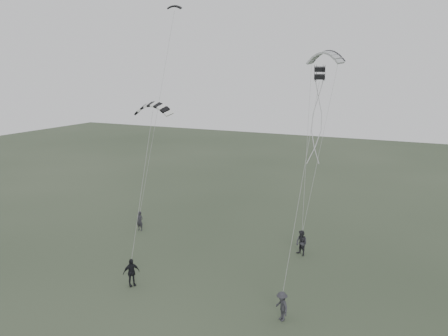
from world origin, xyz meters
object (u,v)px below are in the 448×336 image
at_px(flyer_left, 140,221).
at_px(kite_dark_small, 174,6).
at_px(flyer_right, 301,243).
at_px(kite_box, 320,73).
at_px(kite_pale_large, 325,52).
at_px(flyer_center, 131,272).
at_px(kite_striped, 153,104).
at_px(flyer_far, 282,306).

height_order(flyer_left, kite_dark_small, kite_dark_small).
distance_m(flyer_left, kite_dark_small, 19.32).
height_order(flyer_right, kite_box, kite_box).
bearing_deg(flyer_right, kite_pale_large, 122.50).
xyz_separation_m(flyer_left, kite_dark_small, (0.74, 5.45, 18.52)).
distance_m(flyer_center, kite_box, 17.25).
height_order(flyer_right, flyer_center, flyer_right).
distance_m(flyer_center, kite_striped, 12.06).
xyz_separation_m(flyer_left, kite_striped, (3.72, -2.84, 10.49)).
xyz_separation_m(flyer_right, kite_pale_large, (-0.34, 6.48, 14.26)).
bearing_deg(kite_striped, flyer_right, 18.91).
bearing_deg(flyer_center, kite_striped, 52.53).
bearing_deg(flyer_far, flyer_left, -164.13).
relative_size(flyer_far, kite_dark_small, 1.34).
bearing_deg(flyer_right, kite_box, -38.06).
bearing_deg(kite_box, flyer_center, -170.52).
xyz_separation_m(flyer_left, flyer_right, (14.29, 0.80, 0.12)).
bearing_deg(kite_box, kite_striped, 160.35).
height_order(kite_pale_large, kite_striped, kite_pale_large).
relative_size(flyer_right, kite_striped, 0.65).
xyz_separation_m(flyer_left, flyer_far, (15.67, -8.39, -0.00)).
distance_m(kite_dark_small, kite_box, 18.66).
height_order(flyer_left, flyer_center, flyer_center).
distance_m(flyer_far, kite_striped, 16.84).
height_order(kite_dark_small, kite_box, kite_dark_small).
bearing_deg(flyer_left, kite_striped, -38.70).
height_order(flyer_center, flyer_far, flyer_center).
height_order(kite_dark_small, kite_pale_large, kite_dark_small).
bearing_deg(flyer_far, kite_dark_small, -178.79).
height_order(kite_dark_small, kite_striped, kite_dark_small).
xyz_separation_m(flyer_far, kite_pale_large, (-1.72, 15.67, 14.38)).
xyz_separation_m(flyer_far, kite_box, (0.40, 4.90, 12.75)).
relative_size(flyer_center, kite_dark_small, 1.45).
relative_size(kite_striped, kite_box, 4.32).
distance_m(flyer_right, flyer_far, 9.29).
distance_m(flyer_center, kite_pale_large, 22.99).
relative_size(flyer_center, kite_striped, 0.62).
height_order(flyer_center, kite_striped, kite_striped).
distance_m(flyer_left, flyer_far, 17.77).
bearing_deg(flyer_far, flyer_center, -134.51).
xyz_separation_m(flyer_right, flyer_far, (1.38, -9.19, -0.12)).
bearing_deg(flyer_center, flyer_left, 67.66).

